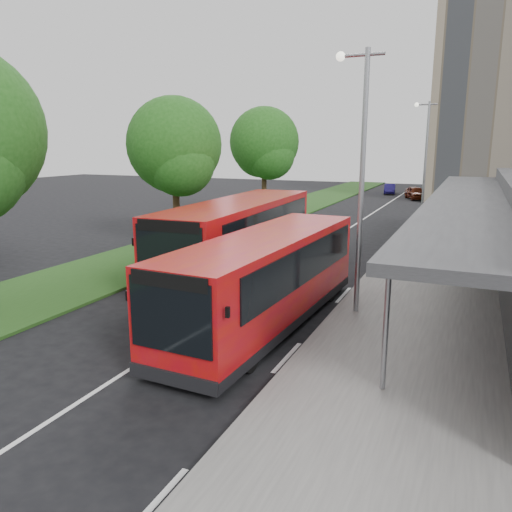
# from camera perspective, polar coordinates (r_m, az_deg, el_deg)

# --- Properties ---
(ground) EXTENTS (120.00, 120.00, 0.00)m
(ground) POSITION_cam_1_polar(r_m,az_deg,el_deg) (16.21, -5.03, -6.90)
(ground) COLOR black
(ground) RESTS_ON ground
(pavement) EXTENTS (5.00, 80.00, 0.15)m
(pavement) POSITION_cam_1_polar(r_m,az_deg,el_deg) (33.82, 21.00, 2.72)
(pavement) COLOR slate
(pavement) RESTS_ON ground
(grass_verge) EXTENTS (5.00, 80.00, 0.10)m
(grass_verge) POSITION_cam_1_polar(r_m,az_deg,el_deg) (36.74, 0.32, 4.25)
(grass_verge) COLOR #1F4315
(grass_verge) RESTS_ON ground
(lane_centre_line) EXTENTS (0.12, 70.00, 0.01)m
(lane_centre_line) POSITION_cam_1_polar(r_m,az_deg,el_deg) (29.81, 8.90, 2.04)
(lane_centre_line) COLOR silver
(lane_centre_line) RESTS_ON ground
(kerb_dashes) EXTENTS (0.12, 56.00, 0.01)m
(kerb_dashes) POSITION_cam_1_polar(r_m,az_deg,el_deg) (33.07, 16.23, 2.73)
(kerb_dashes) COLOR silver
(kerb_dashes) RESTS_ON ground
(tree_mid) EXTENTS (4.88, 4.88, 7.85)m
(tree_mid) POSITION_cam_1_polar(r_m,az_deg,el_deg) (26.66, -9.26, 11.74)
(tree_mid) COLOR #352115
(tree_mid) RESTS_ON ground
(tree_far) EXTENTS (5.05, 5.05, 8.12)m
(tree_far) POSITION_cam_1_polar(r_m,az_deg,el_deg) (37.32, 0.96, 12.38)
(tree_far) COLOR #352115
(tree_far) RESTS_ON ground
(lamp_post_near) EXTENTS (1.44, 0.28, 8.00)m
(lamp_post_near) POSITION_cam_1_polar(r_m,az_deg,el_deg) (15.73, 11.77, 9.87)
(lamp_post_near) COLOR gray
(lamp_post_near) RESTS_ON pavement
(lamp_post_far) EXTENTS (1.44, 0.28, 8.00)m
(lamp_post_far) POSITION_cam_1_polar(r_m,az_deg,el_deg) (35.53, 18.70, 10.87)
(lamp_post_far) COLOR gray
(lamp_post_far) RESTS_ON pavement
(bus_main) EXTENTS (2.95, 9.96, 2.79)m
(bus_main) POSITION_cam_1_polar(r_m,az_deg,el_deg) (15.04, 1.21, -2.70)
(bus_main) COLOR #B31409
(bus_main) RESTS_ON ground
(bus_second) EXTENTS (3.25, 11.21, 3.15)m
(bus_second) POSITION_cam_1_polar(r_m,az_deg,el_deg) (20.70, -1.92, 2.06)
(bus_second) COLOR #B31409
(bus_second) RESTS_ON ground
(litter_bin) EXTENTS (0.65, 0.65, 0.93)m
(litter_bin) POSITION_cam_1_polar(r_m,az_deg,el_deg) (24.20, 19.24, 0.50)
(litter_bin) COLOR #3E2319
(litter_bin) RESTS_ON pavement
(bollard) EXTENTS (0.20, 0.20, 0.97)m
(bollard) POSITION_cam_1_polar(r_m,az_deg,el_deg) (31.35, 19.04, 3.18)
(bollard) COLOR orange
(bollard) RESTS_ON pavement
(car_near) EXTENTS (2.83, 4.10, 1.29)m
(car_near) POSITION_cam_1_polar(r_m,az_deg,el_deg) (53.21, 17.78, 6.90)
(car_near) COLOR #501A0B
(car_near) RESTS_ON ground
(car_far) EXTENTS (1.63, 3.51, 1.11)m
(car_far) POSITION_cam_1_polar(r_m,az_deg,el_deg) (58.38, 15.05, 7.44)
(car_far) COLOR navy
(car_far) RESTS_ON ground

